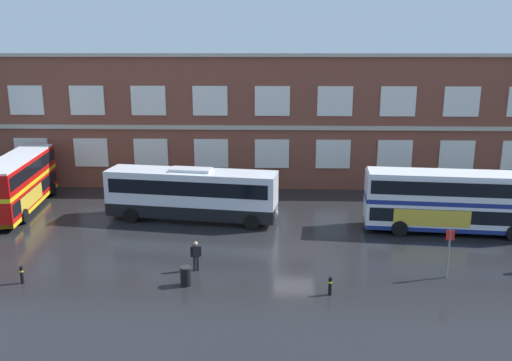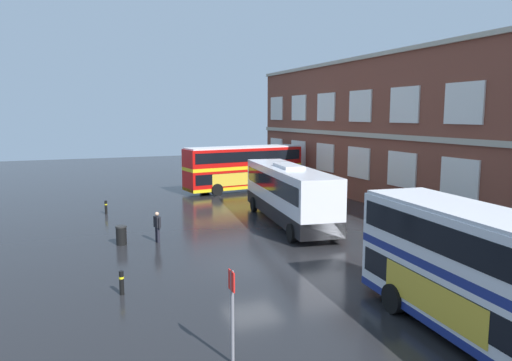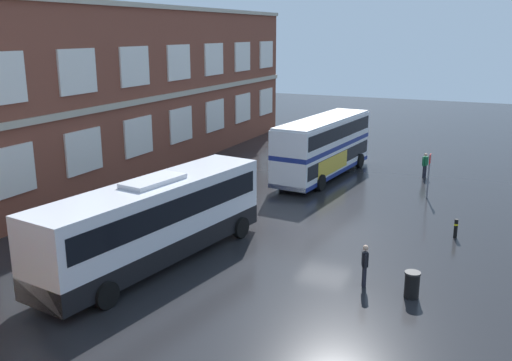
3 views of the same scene
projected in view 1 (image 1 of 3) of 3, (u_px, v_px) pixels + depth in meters
ground_plane at (293, 238)px, 34.62m from camera, size 120.00×120.00×0.00m
brick_terminal_building at (272, 119)px, 48.75m from camera, size 57.21×8.19×11.49m
double_decker_near at (19, 182)px, 39.94m from camera, size 3.95×11.24×4.07m
double_decker_middle at (450, 201)px, 35.20m from camera, size 11.20×3.66×4.07m
touring_coach at (192, 194)px, 37.60m from camera, size 12.25×4.30×3.80m
second_passenger at (196, 255)px, 29.37m from camera, size 0.63×0.35×1.70m
bus_stand_flag at (449, 249)px, 28.30m from camera, size 0.44×0.10×2.70m
station_litter_bin at (186, 276)px, 27.65m from camera, size 0.60×0.60×1.03m
safety_bollard_west at (22, 275)px, 27.89m from camera, size 0.19×0.19×0.95m
safety_bollard_east at (330, 286)px, 26.60m from camera, size 0.19×0.19×0.95m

